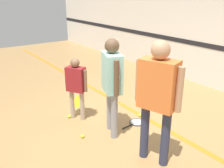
% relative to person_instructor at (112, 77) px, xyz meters
% --- Properties ---
extents(ground_plane, '(16.00, 16.00, 0.00)m').
position_rel_person_instructor_xyz_m(ground_plane, '(-0.17, 0.12, -1.00)').
color(ground_plane, '#A87F4C').
extents(wall_back, '(16.00, 0.07, 3.20)m').
position_rel_person_instructor_xyz_m(wall_back, '(-0.17, 3.28, 0.59)').
color(wall_back, silver).
rests_on(wall_back, ground_plane).
extents(floor_stripe, '(14.40, 0.10, 0.01)m').
position_rel_person_instructor_xyz_m(floor_stripe, '(-0.17, 0.83, -1.00)').
color(floor_stripe, orange).
rests_on(floor_stripe, ground_plane).
extents(person_instructor, '(0.58, 0.40, 1.62)m').
position_rel_person_instructor_xyz_m(person_instructor, '(0.00, 0.00, 0.00)').
color(person_instructor, gray).
rests_on(person_instructor, ground_plane).
extents(person_student_left, '(0.39, 0.33, 1.18)m').
position_rel_person_instructor_xyz_m(person_student_left, '(-0.79, -0.23, -0.27)').
color(person_student_left, tan).
rests_on(person_student_left, ground_plane).
extents(person_student_right, '(0.63, 0.41, 1.73)m').
position_rel_person_instructor_xyz_m(person_student_right, '(0.94, 0.05, 0.07)').
color(person_student_right, '#2D334C').
rests_on(person_student_right, ground_plane).
extents(racket_spare_on_floor, '(0.31, 0.53, 0.03)m').
position_rel_person_instructor_xyz_m(racket_spare_on_floor, '(-0.00, 0.55, -0.99)').
color(racket_spare_on_floor, '#28282D').
rests_on(racket_spare_on_floor, ground_plane).
extents(tennis_ball_near_instructor, '(0.07, 0.07, 0.07)m').
position_rel_person_instructor_xyz_m(tennis_ball_near_instructor, '(-0.15, -0.49, -0.97)').
color(tennis_ball_near_instructor, '#CCE038').
rests_on(tennis_ball_near_instructor, ground_plane).
extents(tennis_ball_by_spare_racket, '(0.07, 0.07, 0.07)m').
position_rel_person_instructor_xyz_m(tennis_ball_by_spare_racket, '(-0.14, 0.77, -0.97)').
color(tennis_ball_by_spare_racket, '#CCE038').
rests_on(tennis_ball_by_spare_racket, ground_plane).
extents(tennis_ball_stray_left, '(0.07, 0.07, 0.07)m').
position_rel_person_instructor_xyz_m(tennis_ball_stray_left, '(-0.91, -0.35, -0.97)').
color(tennis_ball_stray_left, '#CCE038').
rests_on(tennis_ball_stray_left, ground_plane).
extents(training_cone, '(0.28, 0.28, 0.23)m').
position_rel_person_instructor_xyz_m(training_cone, '(-1.35, 0.07, -0.89)').
color(training_cone, yellow).
rests_on(training_cone, ground_plane).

